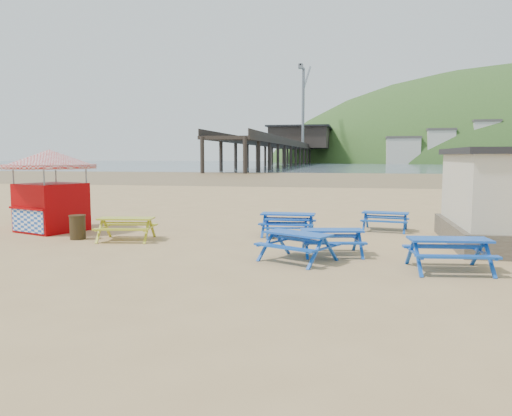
% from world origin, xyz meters
% --- Properties ---
extents(ground, '(400.00, 400.00, 0.00)m').
position_xyz_m(ground, '(0.00, 0.00, 0.00)').
color(ground, tan).
rests_on(ground, ground).
extents(wet_sand, '(400.00, 400.00, 0.00)m').
position_xyz_m(wet_sand, '(0.00, 55.00, 0.00)').
color(wet_sand, olive).
rests_on(wet_sand, ground).
extents(sea, '(400.00, 400.00, 0.00)m').
position_xyz_m(sea, '(0.00, 170.00, 0.01)').
color(sea, '#435460').
rests_on(sea, ground).
extents(picnic_table_blue_a, '(1.96, 1.58, 0.82)m').
position_xyz_m(picnic_table_blue_a, '(1.39, 1.63, 0.41)').
color(picnic_table_blue_a, '#1D48B1').
rests_on(picnic_table_blue_a, ground).
extents(picnic_table_blue_b, '(1.76, 1.50, 0.66)m').
position_xyz_m(picnic_table_blue_b, '(1.38, 1.31, 0.33)').
color(picnic_table_blue_b, '#1D48B1').
rests_on(picnic_table_blue_b, ground).
extents(picnic_table_blue_c, '(1.93, 1.64, 0.73)m').
position_xyz_m(picnic_table_blue_c, '(4.95, 3.52, 0.36)').
color(picnic_table_blue_c, '#1D48B1').
rests_on(picnic_table_blue_c, ground).
extents(picnic_table_blue_d, '(2.38, 2.23, 0.79)m').
position_xyz_m(picnic_table_blue_d, '(2.25, -2.76, 0.40)').
color(picnic_table_blue_d, '#1D48B1').
rests_on(picnic_table_blue_d, ground).
extents(picnic_table_blue_e, '(2.17, 1.84, 0.83)m').
position_xyz_m(picnic_table_blue_e, '(6.13, -3.20, 0.42)').
color(picnic_table_blue_e, '#1D48B1').
rests_on(picnic_table_blue_e, ground).
extents(picnic_table_blue_f, '(2.04, 1.77, 0.75)m').
position_xyz_m(picnic_table_blue_f, '(3.13, -1.69, 0.38)').
color(picnic_table_blue_f, '#1D48B1').
rests_on(picnic_table_blue_f, ground).
extents(picnic_table_yellow, '(2.08, 1.78, 0.78)m').
position_xyz_m(picnic_table_yellow, '(-3.94, -0.49, 0.39)').
color(picnic_table_yellow, '#9AAF1C').
rests_on(picnic_table_yellow, ground).
extents(ice_cream_kiosk, '(4.53, 4.53, 3.15)m').
position_xyz_m(ice_cream_kiosk, '(-7.70, 0.89, 1.98)').
color(ice_cream_kiosk, '#990003').
rests_on(ice_cream_kiosk, ground).
extents(litter_bin, '(0.58, 0.58, 0.85)m').
position_xyz_m(litter_bin, '(-5.71, -0.62, 0.43)').
color(litter_bin, '#352B14').
rests_on(litter_bin, ground).
extents(pier, '(24.00, 220.00, 39.29)m').
position_xyz_m(pier, '(-17.99, 178.23, 5.46)').
color(pier, black).
rests_on(pier, ground).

